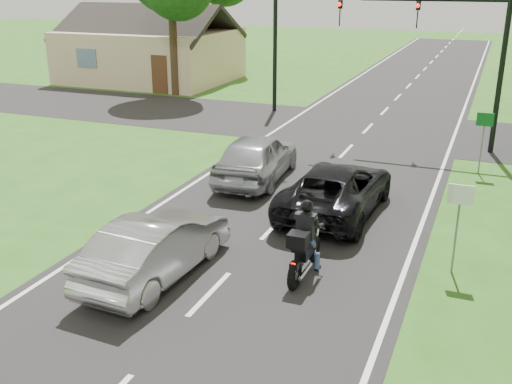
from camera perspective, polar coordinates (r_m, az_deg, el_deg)
ground at (r=12.99m, az=-4.45°, el=-9.67°), size 140.00×140.00×0.00m
road at (r=21.69m, az=7.30°, el=2.53°), size 8.00×100.00×0.01m
cross_road at (r=27.34m, az=10.60°, el=5.96°), size 60.00×7.00×0.01m
motorcycle_rider at (r=13.43m, az=4.64°, el=-5.20°), size 0.60×2.11×1.82m
dark_suv at (r=17.12m, az=7.68°, el=0.31°), size 2.51×5.18×1.42m
silver_sedan at (r=13.54m, az=-9.48°, el=-5.17°), size 1.70×4.38×1.42m
silver_suv at (r=19.76m, az=0.06°, el=3.40°), size 2.21×4.79×1.59m
traffic_signal at (r=24.25m, az=18.15°, el=13.53°), size 6.38×0.44×6.00m
signal_pole_far at (r=30.12m, az=1.82°, el=13.32°), size 0.20×0.20×6.00m
sign_white at (r=13.92m, az=18.79°, el=-1.40°), size 0.55×0.07×2.12m
sign_green at (r=21.60m, az=20.89°, el=5.69°), size 0.55×0.07×2.12m
house at (r=40.38m, az=-10.00°, el=12.92°), size 10.20×8.00×4.84m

